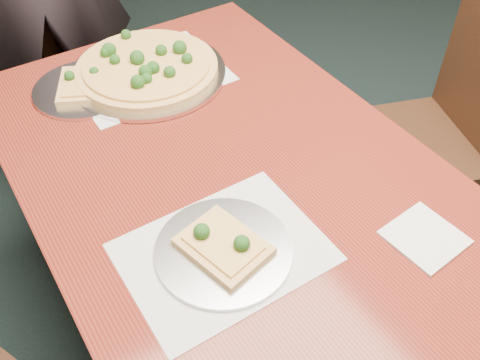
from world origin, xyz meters
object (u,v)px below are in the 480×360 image
dining_table (240,207)px  chair_right (440,127)px  slice_plate_near (223,248)px  pizza_pan (147,68)px  chair_far (69,63)px  slice_plate_far (84,87)px

dining_table → chair_right: chair_right is taller
slice_plate_near → chair_right: bearing=12.5°
dining_table → slice_plate_near: bearing=-131.8°
dining_table → pizza_pan: bearing=89.2°
chair_right → pizza_pan: bearing=-100.1°
slice_plate_near → chair_far: bearing=87.0°
slice_plate_near → slice_plate_far: bearing=92.6°
slice_plate_near → dining_table: bearing=48.2°
pizza_pan → slice_plate_near: 0.67m
chair_far → chair_right: bearing=-61.3°
dining_table → chair_right: 0.82m
chair_far → pizza_pan: (0.08, -0.57, 0.26)m
dining_table → pizza_pan: (0.01, 0.50, 0.12)m
dining_table → pizza_pan: 0.51m
chair_far → slice_plate_near: (-0.06, -1.23, 0.25)m
chair_right → slice_plate_near: bearing=-58.3°
dining_table → chair_far: bearing=94.0°
chair_far → slice_plate_far: (-0.10, -0.54, 0.25)m
chair_far → slice_plate_near: bearing=-105.2°
chair_far → dining_table: bearing=-98.2°
dining_table → slice_plate_far: 0.57m
chair_far → slice_plate_far: chair_far is taller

